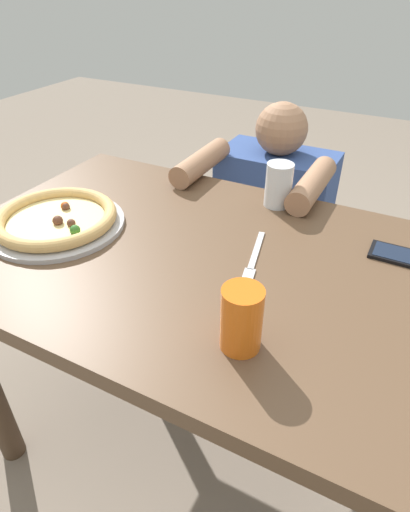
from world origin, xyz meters
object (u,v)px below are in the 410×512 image
object	(u,v)px
drink_cup_colored	(241,319)
pizza_near	(56,220)
cell_phone	(404,257)
fork	(254,258)
diner_seated	(269,241)
water_cup_clear	(279,184)

from	to	relation	value
drink_cup_colored	pizza_near	bearing A→B (deg)	164.40
cell_phone	fork	bearing A→B (deg)	-152.42
fork	diner_seated	xyz separation A→B (m)	(-0.15, 0.59, -0.34)
pizza_near	fork	distance (m)	0.50
drink_cup_colored	water_cup_clear	size ratio (longest dim) A/B	1.02
cell_phone	diner_seated	world-z (taller)	diner_seated
drink_cup_colored	fork	size ratio (longest dim) A/B	0.60
cell_phone	diner_seated	xyz separation A→B (m)	(-0.45, 0.43, -0.34)
pizza_near	drink_cup_colored	xyz separation A→B (m)	(0.57, -0.16, 0.04)
fork	drink_cup_colored	bearing A→B (deg)	-73.11
pizza_near	water_cup_clear	distance (m)	0.58
drink_cup_colored	water_cup_clear	bearing A→B (deg)	102.96
pizza_near	diner_seated	bearing A→B (deg)	63.62
drink_cup_colored	cell_phone	world-z (taller)	drink_cup_colored
fork	diner_seated	size ratio (longest dim) A/B	0.22
pizza_near	drink_cup_colored	size ratio (longest dim) A/B	2.76
pizza_near	water_cup_clear	bearing A→B (deg)	39.26
drink_cup_colored	fork	bearing A→B (deg)	106.89
water_cup_clear	cell_phone	bearing A→B (deg)	-18.16
cell_phone	water_cup_clear	bearing A→B (deg)	161.84
pizza_near	diner_seated	size ratio (longest dim) A/B	0.36
diner_seated	pizza_near	bearing A→B (deg)	-116.38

